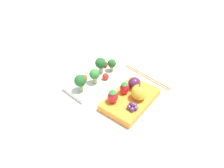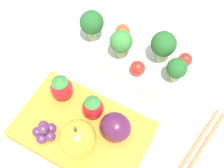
% 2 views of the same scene
% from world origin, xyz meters
% --- Properties ---
extents(ground_plane, '(4.00, 4.00, 0.00)m').
position_xyz_m(ground_plane, '(0.00, 0.00, 0.00)').
color(ground_plane, beige).
extents(bento_box_savoury, '(0.22, 0.12, 0.02)m').
position_xyz_m(bento_box_savoury, '(-0.00, 0.07, 0.01)').
color(bento_box_savoury, white).
rests_on(bento_box_savoury, ground_plane).
extents(bento_box_fruit, '(0.20, 0.14, 0.02)m').
position_xyz_m(bento_box_fruit, '(0.01, -0.08, 0.01)').
color(bento_box_fruit, orange).
rests_on(bento_box_fruit, ground_plane).
extents(broccoli_floret_0, '(0.04, 0.04, 0.06)m').
position_xyz_m(broccoli_floret_0, '(-0.08, 0.05, 0.06)').
color(broccoli_floret_0, '#93B770').
rests_on(broccoli_floret_0, bento_box_savoury).
extents(broccoli_floret_1, '(0.03, 0.03, 0.05)m').
position_xyz_m(broccoli_floret_1, '(0.07, 0.07, 0.05)').
color(broccoli_floret_1, '#93B770').
rests_on(broccoli_floret_1, bento_box_savoury).
extents(broccoli_floret_2, '(0.04, 0.04, 0.06)m').
position_xyz_m(broccoli_floret_2, '(-0.02, 0.05, 0.06)').
color(broccoli_floret_2, '#93B770').
rests_on(broccoli_floret_2, bento_box_savoury).
extents(broccoli_floret_3, '(0.04, 0.04, 0.06)m').
position_xyz_m(broccoli_floret_3, '(0.04, 0.09, 0.06)').
color(broccoli_floret_3, '#93B770').
rests_on(broccoli_floret_3, bento_box_savoury).
extents(cherry_tomato_0, '(0.03, 0.03, 0.03)m').
position_xyz_m(cherry_tomato_0, '(-0.04, 0.09, 0.03)').
color(cherry_tomato_0, '#DB4C1E').
rests_on(cherry_tomato_0, bento_box_savoury).
extents(cherry_tomato_1, '(0.02, 0.02, 0.02)m').
position_xyz_m(cherry_tomato_1, '(0.02, 0.04, 0.03)').
color(cherry_tomato_1, red).
rests_on(cherry_tomato_1, bento_box_savoury).
extents(cherry_tomato_2, '(0.02, 0.02, 0.02)m').
position_xyz_m(cherry_tomato_2, '(0.07, 0.10, 0.03)').
color(cherry_tomato_2, red).
rests_on(cherry_tomato_2, bento_box_savoury).
extents(apple, '(0.05, 0.05, 0.06)m').
position_xyz_m(apple, '(0.02, -0.10, 0.05)').
color(apple, gold).
rests_on(apple, bento_box_fruit).
extents(strawberry_0, '(0.03, 0.03, 0.05)m').
position_xyz_m(strawberry_0, '(0.01, -0.06, 0.05)').
color(strawberry_0, red).
rests_on(strawberry_0, bento_box_fruit).
extents(strawberry_1, '(0.03, 0.03, 0.05)m').
position_xyz_m(strawberry_1, '(-0.04, -0.06, 0.05)').
color(strawberry_1, red).
rests_on(strawberry_1, bento_box_fruit).
extents(plum, '(0.04, 0.04, 0.04)m').
position_xyz_m(plum, '(0.05, -0.06, 0.04)').
color(plum, '#511E42').
rests_on(plum, bento_box_fruit).
extents(grape_cluster, '(0.03, 0.03, 0.03)m').
position_xyz_m(grape_cluster, '(-0.02, -0.12, 0.03)').
color(grape_cluster, '#562D5B').
rests_on(grape_cluster, bento_box_fruit).
extents(chopsticks_pair, '(0.02, 0.21, 0.01)m').
position_xyz_m(chopsticks_pair, '(0.16, -0.03, 0.00)').
color(chopsticks_pair, '#A37547').
rests_on(chopsticks_pair, ground_plane).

